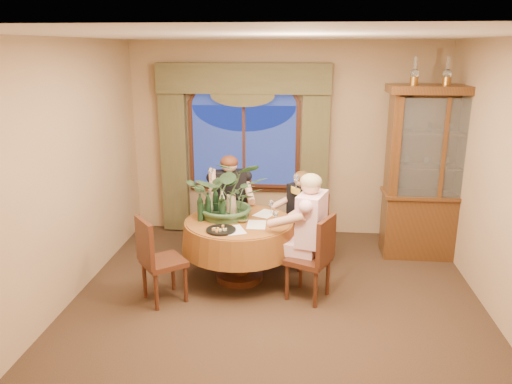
# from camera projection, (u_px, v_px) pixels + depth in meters

# --- Properties ---
(floor) EXTENTS (5.00, 5.00, 0.00)m
(floor) POSITION_uv_depth(u_px,v_px,m) (274.00, 314.00, 5.25)
(floor) COLOR black
(floor) RESTS_ON ground
(wall_back) EXTENTS (4.50, 0.00, 4.50)m
(wall_back) POSITION_uv_depth(u_px,v_px,m) (285.00, 140.00, 7.25)
(wall_back) COLOR #9B7A53
(wall_back) RESTS_ON ground
(ceiling) EXTENTS (5.00, 5.00, 0.00)m
(ceiling) POSITION_uv_depth(u_px,v_px,m) (278.00, 35.00, 4.47)
(ceiling) COLOR white
(ceiling) RESTS_ON wall_back
(window) EXTENTS (1.62, 0.10, 1.32)m
(window) POSITION_uv_depth(u_px,v_px,m) (244.00, 147.00, 7.26)
(window) COLOR navy
(window) RESTS_ON wall_back
(arched_transom) EXTENTS (1.60, 0.06, 0.44)m
(arched_transom) POSITION_uv_depth(u_px,v_px,m) (244.00, 93.00, 7.04)
(arched_transom) COLOR navy
(arched_transom) RESTS_ON wall_back
(drapery_left) EXTENTS (0.38, 0.14, 2.32)m
(drapery_left) POSITION_uv_depth(u_px,v_px,m) (174.00, 154.00, 7.34)
(drapery_left) COLOR #423E24
(drapery_left) RESTS_ON floor
(drapery_right) EXTENTS (0.38, 0.14, 2.32)m
(drapery_right) POSITION_uv_depth(u_px,v_px,m) (315.00, 157.00, 7.16)
(drapery_right) COLOR #423E24
(drapery_right) RESTS_ON floor
(swag_valance) EXTENTS (2.45, 0.16, 0.42)m
(swag_valance) POSITION_uv_depth(u_px,v_px,m) (243.00, 78.00, 6.91)
(swag_valance) COLOR #423E24
(swag_valance) RESTS_ON wall_back
(dining_table) EXTENTS (1.62, 1.62, 0.75)m
(dining_table) POSITION_uv_depth(u_px,v_px,m) (239.00, 250.00, 5.94)
(dining_table) COLOR maroon
(dining_table) RESTS_ON floor
(china_cabinet) EXTENTS (1.39, 0.55, 2.25)m
(china_cabinet) POSITION_uv_depth(u_px,v_px,m) (437.00, 174.00, 6.43)
(china_cabinet) COLOR #3C1F0C
(china_cabinet) RESTS_ON floor
(oil_lamp_left) EXTENTS (0.11, 0.11, 0.34)m
(oil_lamp_left) POSITION_uv_depth(u_px,v_px,m) (415.00, 71.00, 6.10)
(oil_lamp_left) COLOR #A5722D
(oil_lamp_left) RESTS_ON china_cabinet
(oil_lamp_center) EXTENTS (0.11, 0.11, 0.34)m
(oil_lamp_center) POSITION_uv_depth(u_px,v_px,m) (448.00, 71.00, 6.07)
(oil_lamp_center) COLOR #A5722D
(oil_lamp_center) RESTS_ON china_cabinet
(oil_lamp_right) EXTENTS (0.11, 0.11, 0.34)m
(oil_lamp_right) POSITION_uv_depth(u_px,v_px,m) (481.00, 71.00, 6.03)
(oil_lamp_right) COLOR #A5722D
(oil_lamp_right) RESTS_ON china_cabinet
(chair_right) EXTENTS (0.56, 0.56, 0.96)m
(chair_right) POSITION_uv_depth(u_px,v_px,m) (308.00, 257.00, 5.47)
(chair_right) COLOR black
(chair_right) RESTS_ON floor
(chair_back_right) EXTENTS (0.58, 0.58, 0.96)m
(chair_back_right) POSITION_uv_depth(u_px,v_px,m) (304.00, 229.00, 6.32)
(chair_back_right) COLOR black
(chair_back_right) RESTS_ON floor
(chair_back) EXTENTS (0.48, 0.48, 0.96)m
(chair_back) POSITION_uv_depth(u_px,v_px,m) (237.00, 216.00, 6.79)
(chair_back) COLOR black
(chair_back) RESTS_ON floor
(chair_front_left) EXTENTS (0.59, 0.59, 0.96)m
(chair_front_left) POSITION_uv_depth(u_px,v_px,m) (164.00, 260.00, 5.41)
(chair_front_left) COLOR black
(chair_front_left) RESTS_ON floor
(person_pink) EXTENTS (0.59, 0.61, 1.40)m
(person_pink) POSITION_uv_depth(u_px,v_px,m) (311.00, 235.00, 5.53)
(person_pink) COLOR beige
(person_pink) RESTS_ON floor
(person_back) EXTENTS (0.59, 0.56, 1.35)m
(person_back) POSITION_uv_depth(u_px,v_px,m) (230.00, 205.00, 6.65)
(person_back) COLOR black
(person_back) RESTS_ON floor
(person_scarf) EXTENTS (0.59, 0.59, 1.23)m
(person_scarf) POSITION_uv_depth(u_px,v_px,m) (302.00, 218.00, 6.34)
(person_scarf) COLOR black
(person_scarf) RESTS_ON floor
(stoneware_vase) EXTENTS (0.14, 0.14, 0.26)m
(stoneware_vase) POSITION_uv_depth(u_px,v_px,m) (231.00, 205.00, 5.96)
(stoneware_vase) COLOR tan
(stoneware_vase) RESTS_ON dining_table
(centerpiece_plant) EXTENTS (0.94, 1.05, 0.82)m
(centerpiece_plant) POSITION_uv_depth(u_px,v_px,m) (229.00, 167.00, 5.81)
(centerpiece_plant) COLOR #33532F
(centerpiece_plant) RESTS_ON dining_table
(olive_bowl) EXTENTS (0.14, 0.14, 0.04)m
(olive_bowl) POSITION_uv_depth(u_px,v_px,m) (242.00, 220.00, 5.78)
(olive_bowl) COLOR brown
(olive_bowl) RESTS_ON dining_table
(cheese_platter) EXTENTS (0.33, 0.33, 0.02)m
(cheese_platter) POSITION_uv_depth(u_px,v_px,m) (221.00, 230.00, 5.49)
(cheese_platter) COLOR black
(cheese_platter) RESTS_ON dining_table
(wine_bottle_0) EXTENTS (0.07, 0.07, 0.33)m
(wine_bottle_0) POSITION_uv_depth(u_px,v_px,m) (216.00, 201.00, 6.02)
(wine_bottle_0) COLOR black
(wine_bottle_0) RESTS_ON dining_table
(wine_bottle_1) EXTENTS (0.07, 0.07, 0.33)m
(wine_bottle_1) POSITION_uv_depth(u_px,v_px,m) (200.00, 207.00, 5.77)
(wine_bottle_1) COLOR black
(wine_bottle_1) RESTS_ON dining_table
(wine_bottle_2) EXTENTS (0.07, 0.07, 0.33)m
(wine_bottle_2) POSITION_uv_depth(u_px,v_px,m) (222.00, 204.00, 5.88)
(wine_bottle_2) COLOR tan
(wine_bottle_2) RESTS_ON dining_table
(wine_bottle_3) EXTENTS (0.07, 0.07, 0.33)m
(wine_bottle_3) POSITION_uv_depth(u_px,v_px,m) (222.00, 208.00, 5.73)
(wine_bottle_3) COLOR black
(wine_bottle_3) RESTS_ON dining_table
(wine_bottle_4) EXTENTS (0.07, 0.07, 0.33)m
(wine_bottle_4) POSITION_uv_depth(u_px,v_px,m) (208.00, 206.00, 5.81)
(wine_bottle_4) COLOR black
(wine_bottle_4) RESTS_ON dining_table
(wine_bottle_5) EXTENTS (0.07, 0.07, 0.33)m
(wine_bottle_5) POSITION_uv_depth(u_px,v_px,m) (209.00, 203.00, 5.93)
(wine_bottle_5) COLOR tan
(wine_bottle_5) RESTS_ON dining_table
(tasting_paper_0) EXTENTS (0.22, 0.30, 0.00)m
(tasting_paper_0) POSITION_uv_depth(u_px,v_px,m) (257.00, 225.00, 5.68)
(tasting_paper_0) COLOR white
(tasting_paper_0) RESTS_ON dining_table
(tasting_paper_1) EXTENTS (0.32, 0.36, 0.00)m
(tasting_paper_1) POSITION_uv_depth(u_px,v_px,m) (266.00, 214.00, 6.05)
(tasting_paper_1) COLOR white
(tasting_paper_1) RESTS_ON dining_table
(tasting_paper_2) EXTENTS (0.31, 0.36, 0.00)m
(tasting_paper_2) POSITION_uv_depth(u_px,v_px,m) (234.00, 230.00, 5.51)
(tasting_paper_2) COLOR white
(tasting_paper_2) RESTS_ON dining_table
(wine_glass_person_pink) EXTENTS (0.07, 0.07, 0.18)m
(wine_glass_person_pink) POSITION_uv_depth(u_px,v_px,m) (275.00, 218.00, 5.65)
(wine_glass_person_pink) COLOR silver
(wine_glass_person_pink) RESTS_ON dining_table
(wine_glass_person_back) EXTENTS (0.07, 0.07, 0.18)m
(wine_glass_person_back) POSITION_uv_depth(u_px,v_px,m) (234.00, 202.00, 6.23)
(wine_glass_person_back) COLOR silver
(wine_glass_person_back) RESTS_ON dining_table
(wine_glass_person_scarf) EXTENTS (0.07, 0.07, 0.18)m
(wine_glass_person_scarf) POSITION_uv_depth(u_px,v_px,m) (271.00, 207.00, 6.04)
(wine_glass_person_scarf) COLOR silver
(wine_glass_person_scarf) RESTS_ON dining_table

